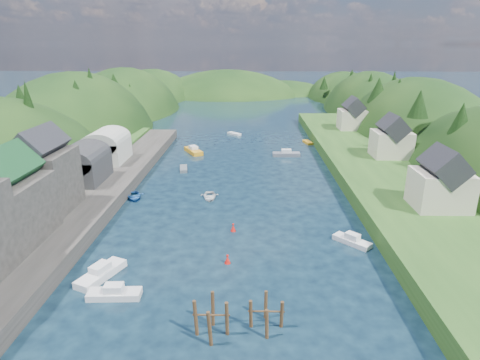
{
  "coord_description": "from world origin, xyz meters",
  "views": [
    {
      "loc": [
        1.48,
        -29.05,
        23.35
      ],
      "look_at": [
        0.0,
        28.0,
        4.0
      ],
      "focal_mm": 30.0,
      "sensor_mm": 36.0,
      "label": 1
    }
  ],
  "objects_px": {
    "piling_cluster_near": "(211,321)",
    "channel_buoy_near": "(228,259)",
    "channel_buoy_far": "(233,228)",
    "piling_cluster_far": "(266,317)"
  },
  "relations": [
    {
      "from": "piling_cluster_near",
      "to": "channel_buoy_near",
      "type": "height_order",
      "value": "piling_cluster_near"
    },
    {
      "from": "channel_buoy_near",
      "to": "channel_buoy_far",
      "type": "bearing_deg",
      "value": 87.99
    },
    {
      "from": "piling_cluster_near",
      "to": "piling_cluster_far",
      "type": "xyz_separation_m",
      "value": [
        4.63,
        1.09,
        -0.31
      ]
    },
    {
      "from": "channel_buoy_far",
      "to": "piling_cluster_far",
      "type": "bearing_deg",
      "value": -79.04
    },
    {
      "from": "channel_buoy_near",
      "to": "channel_buoy_far",
      "type": "distance_m",
      "value": 8.22
    },
    {
      "from": "piling_cluster_near",
      "to": "piling_cluster_far",
      "type": "height_order",
      "value": "piling_cluster_near"
    },
    {
      "from": "piling_cluster_near",
      "to": "channel_buoy_far",
      "type": "distance_m",
      "value": 19.99
    },
    {
      "from": "piling_cluster_far",
      "to": "channel_buoy_far",
      "type": "bearing_deg",
      "value": 100.96
    },
    {
      "from": "piling_cluster_far",
      "to": "channel_buoy_near",
      "type": "distance_m",
      "value": 11.36
    },
    {
      "from": "piling_cluster_near",
      "to": "channel_buoy_far",
      "type": "relative_size",
      "value": 3.55
    }
  ]
}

